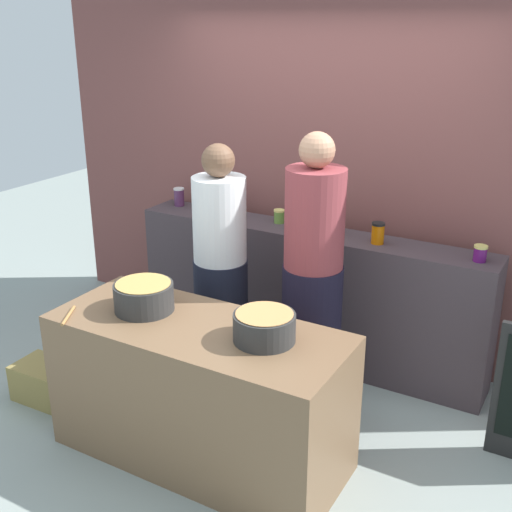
% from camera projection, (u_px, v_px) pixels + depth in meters
% --- Properties ---
extents(ground, '(12.00, 12.00, 0.00)m').
position_uv_depth(ground, '(229.00, 427.00, 4.07)').
color(ground, gray).
extents(storefront_wall, '(4.80, 0.12, 3.00)m').
position_uv_depth(storefront_wall, '(330.00, 153.00, 4.71)').
color(storefront_wall, brown).
rests_on(storefront_wall, ground).
extents(display_shelf, '(2.70, 0.36, 1.00)m').
position_uv_depth(display_shelf, '(306.00, 294.00, 4.78)').
color(display_shelf, '#3F3439').
rests_on(display_shelf, ground).
extents(prep_table, '(1.70, 0.70, 0.85)m').
position_uv_depth(prep_table, '(200.00, 393.00, 3.67)').
color(prep_table, brown).
rests_on(prep_table, ground).
extents(preserve_jar_0, '(0.09, 0.09, 0.15)m').
position_uv_depth(preserve_jar_0, '(179.00, 197.00, 5.17)').
color(preserve_jar_0, '#4E284C').
rests_on(preserve_jar_0, display_shelf).
extents(preserve_jar_1, '(0.09, 0.09, 0.11)m').
position_uv_depth(preserve_jar_1, '(212.00, 206.00, 5.00)').
color(preserve_jar_1, orange).
rests_on(preserve_jar_1, display_shelf).
extents(preserve_jar_2, '(0.09, 0.09, 0.14)m').
position_uv_depth(preserve_jar_2, '(226.00, 205.00, 4.97)').
color(preserve_jar_2, '#582B50').
rests_on(preserve_jar_2, display_shelf).
extents(preserve_jar_3, '(0.08, 0.08, 0.10)m').
position_uv_depth(preserve_jar_3, '(279.00, 216.00, 4.75)').
color(preserve_jar_3, olive).
rests_on(preserve_jar_3, display_shelf).
extents(preserve_jar_4, '(0.07, 0.07, 0.12)m').
position_uv_depth(preserve_jar_4, '(304.00, 220.00, 4.64)').
color(preserve_jar_4, olive).
rests_on(preserve_jar_4, display_shelf).
extents(preserve_jar_5, '(0.08, 0.08, 0.13)m').
position_uv_depth(preserve_jar_5, '(316.00, 225.00, 4.51)').
color(preserve_jar_5, '#994421').
rests_on(preserve_jar_5, display_shelf).
extents(preserve_jar_6, '(0.08, 0.08, 0.10)m').
position_uv_depth(preserve_jar_6, '(334.00, 227.00, 4.50)').
color(preserve_jar_6, yellow).
rests_on(preserve_jar_6, display_shelf).
extents(preserve_jar_7, '(0.09, 0.09, 0.15)m').
position_uv_depth(preserve_jar_7, '(378.00, 233.00, 4.32)').
color(preserve_jar_7, '#D46608').
rests_on(preserve_jar_7, display_shelf).
extents(preserve_jar_8, '(0.09, 0.09, 0.10)m').
position_uv_depth(preserve_jar_8, '(480.00, 253.00, 4.01)').
color(preserve_jar_8, '#59145E').
rests_on(preserve_jar_8, display_shelf).
extents(cooking_pot_left, '(0.35, 0.35, 0.17)m').
position_uv_depth(cooking_pot_left, '(144.00, 297.00, 3.69)').
color(cooking_pot_left, '#2D2D2D').
rests_on(cooking_pot_left, prep_table).
extents(cooking_pot_center, '(0.33, 0.33, 0.16)m').
position_uv_depth(cooking_pot_center, '(264.00, 327.00, 3.34)').
color(cooking_pot_center, '#2D2D2D').
rests_on(cooking_pot_center, prep_table).
extents(wooden_spoon, '(0.13, 0.21, 0.02)m').
position_uv_depth(wooden_spoon, '(68.00, 316.00, 3.62)').
color(wooden_spoon, '#9E703D').
rests_on(wooden_spoon, prep_table).
extents(cook_with_tongs, '(0.37, 0.37, 1.70)m').
position_uv_depth(cook_with_tongs, '(221.00, 281.00, 4.32)').
color(cook_with_tongs, black).
rests_on(cook_with_tongs, ground).
extents(cook_in_cap, '(0.38, 0.38, 1.83)m').
position_uv_depth(cook_in_cap, '(312.00, 292.00, 4.00)').
color(cook_in_cap, black).
rests_on(cook_in_cap, ground).
extents(bread_crate, '(0.44, 0.30, 0.25)m').
position_uv_depth(bread_crate, '(47.00, 382.00, 4.33)').
color(bread_crate, olive).
rests_on(bread_crate, ground).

